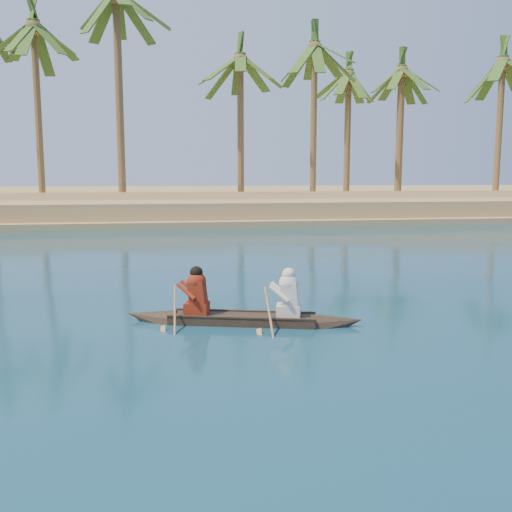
{
  "coord_description": "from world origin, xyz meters",
  "views": [
    {
      "loc": [
        3.96,
        -7.98,
        2.84
      ],
      "look_at": [
        5.93,
        4.1,
        1.1
      ],
      "focal_mm": 40.0,
      "sensor_mm": 36.0,
      "label": 1
    }
  ],
  "objects": [
    {
      "name": "shrub_cluster",
      "position": [
        0.0,
        31.5,
        1.2
      ],
      "size": [
        100.0,
        6.0,
        2.4
      ],
      "primitive_type": null,
      "color": "#1A3412",
      "rests_on": "ground"
    },
    {
      "name": "canoe",
      "position": [
        5.42,
        2.63,
        0.24
      ],
      "size": [
        4.58,
        1.83,
        1.26
      ],
      "rotation": [
        0.0,
        0.0,
        -0.27
      ],
      "color": "#362B1D",
      "rests_on": "ground"
    },
    {
      "name": "sandy_embankment",
      "position": [
        0.0,
        46.89,
        0.53
      ],
      "size": [
        150.0,
        51.0,
        1.5
      ],
      "color": "tan",
      "rests_on": "ground"
    },
    {
      "name": "palm_grove",
      "position": [
        0.0,
        35.0,
        8.0
      ],
      "size": [
        110.0,
        14.0,
        16.0
      ],
      "primitive_type": null,
      "color": "#325E21",
      "rests_on": "ground"
    }
  ]
}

